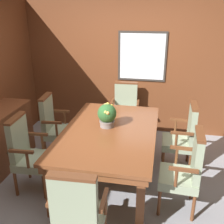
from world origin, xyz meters
TOP-DOWN VIEW (x-y plane):
  - ground_plane at (0.00, 0.00)m, footprint 14.00×14.00m
  - wall_back at (0.00, 1.87)m, footprint 7.20×0.08m
  - dining_table at (0.04, 0.15)m, footprint 1.24×1.96m
  - chair_head_near at (0.02, -1.19)m, footprint 0.52×0.47m
  - chair_head_far at (0.05, 1.52)m, footprint 0.52×0.47m
  - chair_left_far at (-0.96, 0.60)m, footprint 0.49×0.53m
  - chair_left_near at (-0.96, -0.27)m, footprint 0.47×0.52m
  - chair_right_far at (1.05, 0.61)m, footprint 0.45×0.51m
  - chair_right_near at (1.03, -0.28)m, footprint 0.46×0.52m
  - potted_plant at (-0.02, 0.25)m, footprint 0.26×0.26m
  - sideboard_cabinet at (-1.66, 0.20)m, footprint 0.49×1.14m

SIDE VIEW (x-z plane):
  - ground_plane at x=0.00m, z-range 0.00..0.00m
  - sideboard_cabinet at x=-1.66m, z-range 0.00..0.88m
  - chair_head_near at x=0.02m, z-range 0.04..1.07m
  - chair_head_far at x=0.05m, z-range 0.04..1.07m
  - chair_left_far at x=-0.96m, z-range 0.04..1.07m
  - chair_left_near at x=-0.96m, z-range 0.04..1.07m
  - chair_right_far at x=1.05m, z-range 0.04..1.07m
  - chair_right_near at x=1.03m, z-range 0.04..1.07m
  - dining_table at x=0.04m, z-range 0.29..1.05m
  - potted_plant at x=-0.02m, z-range 0.76..1.10m
  - wall_back at x=0.00m, z-range 0.00..2.45m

